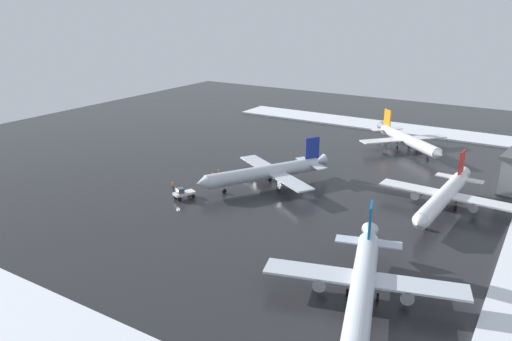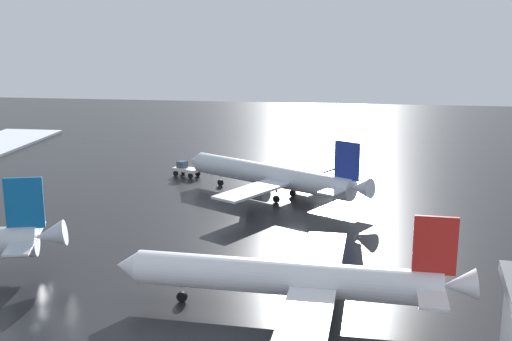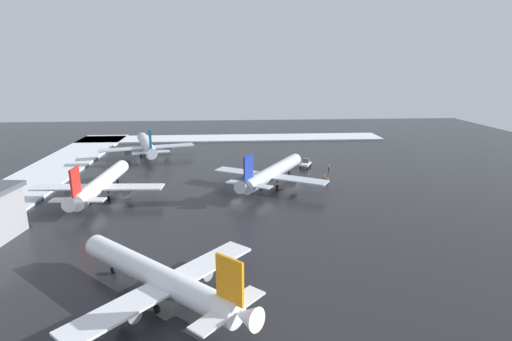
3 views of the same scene
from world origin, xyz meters
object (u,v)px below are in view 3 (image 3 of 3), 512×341
at_px(airplane_distant_tail, 147,145).
at_px(pushback_tug, 306,163).
at_px(ground_crew_beside_wing, 324,177).
at_px(ground_crew_mid_apron, 328,180).
at_px(ground_crew_near_tug, 329,167).
at_px(airplane_parked_starboard, 273,172).
at_px(airplane_foreground_jet, 101,183).
at_px(airplane_far_rear, 159,277).

distance_m(airplane_distant_tail, pushback_tug, 50.87).
height_order(pushback_tug, ground_crew_beside_wing, pushback_tug).
bearing_deg(ground_crew_mid_apron, ground_crew_near_tug, -41.82).
xyz_separation_m(airplane_parked_starboard, ground_crew_mid_apron, (-0.30, 13.48, -2.34)).
distance_m(airplane_parked_starboard, ground_crew_beside_wing, 13.81).
distance_m(airplane_foreground_jet, ground_crew_mid_apron, 52.06).
xyz_separation_m(ground_crew_near_tug, ground_crew_beside_wing, (10.22, -3.75, 0.00)).
bearing_deg(airplane_far_rear, ground_crew_beside_wing, -80.89).
bearing_deg(ground_crew_beside_wing, ground_crew_near_tug, 34.60).
distance_m(airplane_parked_starboard, pushback_tug, 20.03).
bearing_deg(airplane_distant_tail, ground_crew_near_tug, -128.48).
bearing_deg(ground_crew_beside_wing, pushback_tug, 63.30).
height_order(airplane_distant_tail, ground_crew_beside_wing, airplane_distant_tail).
distance_m(pushback_tug, ground_crew_near_tug, 6.65).
relative_size(ground_crew_near_tug, ground_crew_mid_apron, 1.00).
height_order(airplane_parked_starboard, airplane_far_rear, airplane_parked_starboard).
distance_m(airplane_foreground_jet, airplane_distant_tail, 40.80).
bearing_deg(ground_crew_mid_apron, airplane_distant_tail, 28.87).
relative_size(airplane_parked_starboard, ground_crew_mid_apron, 17.81).
relative_size(airplane_foreground_jet, airplane_distant_tail, 0.98).
xyz_separation_m(airplane_foreground_jet, ground_crew_beside_wing, (-8.97, 51.43, -2.30)).
distance_m(pushback_tug, ground_crew_mid_apron, 16.31).
xyz_separation_m(airplane_far_rear, ground_crew_near_tug, (-59.76, 36.29, -2.18)).
xyz_separation_m(airplane_distant_tail, pushback_tug, (18.28, 47.43, -2.13)).
height_order(airplane_distant_tail, airplane_far_rear, airplane_distant_tail).
distance_m(airplane_foreground_jet, ground_crew_beside_wing, 52.25).
xyz_separation_m(airplane_parked_starboard, airplane_foreground_jet, (6.02, -38.14, -0.05)).
bearing_deg(ground_crew_mid_apron, airplane_foreground_jet, 70.59).
bearing_deg(airplane_foreground_jet, airplane_parked_starboard, -77.87).
bearing_deg(ground_crew_mid_apron, ground_crew_beside_wing, -22.18).
bearing_deg(ground_crew_mid_apron, pushback_tug, -18.54).
bearing_deg(airplane_parked_starboard, pushback_tug, -3.73).
height_order(airplane_foreground_jet, ground_crew_mid_apron, airplane_foreground_jet).
relative_size(airplane_distant_tail, ground_crew_mid_apron, 19.95).
xyz_separation_m(airplane_distant_tail, airplane_far_rear, (81.31, 16.92, -0.27)).
distance_m(airplane_parked_starboard, airplane_foreground_jet, 38.62).
bearing_deg(airplane_parked_starboard, ground_crew_near_tug, -21.63).
relative_size(airplane_far_rear, ground_crew_beside_wing, 15.09).
xyz_separation_m(airplane_far_rear, ground_crew_mid_apron, (-46.88, 32.74, -2.18)).
bearing_deg(airplane_distant_tail, airplane_far_rear, 175.33).
bearing_deg(airplane_foreground_jet, airplane_distant_tail, 0.40).
bearing_deg(airplane_distant_tail, ground_crew_mid_apron, -141.16).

